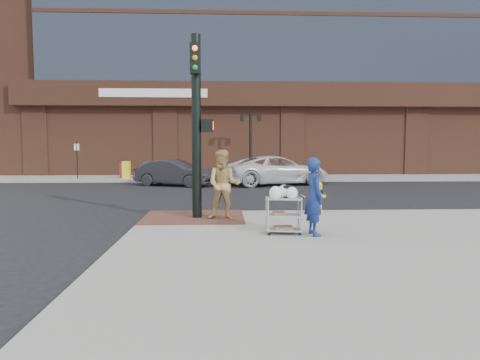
{
  "coord_description": "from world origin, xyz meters",
  "views": [
    {
      "loc": [
        0.2,
        -11.03,
        2.17
      ],
      "look_at": [
        0.67,
        0.17,
        1.25
      ],
      "focal_mm": 32.0,
      "sensor_mm": 36.0,
      "label": 1
    }
  ],
  "objects_px": {
    "traffic_signal_pole": "(197,121)",
    "utility_cart": "(284,212)",
    "woman_blue": "(314,196)",
    "sedan_dark": "(175,173)",
    "minivan_white": "(277,170)",
    "lamp_post": "(250,138)",
    "fire_hydrant": "(318,197)",
    "pedestrian_tan": "(224,185)"
  },
  "relations": [
    {
      "from": "traffic_signal_pole",
      "to": "utility_cart",
      "type": "distance_m",
      "value": 3.76
    },
    {
      "from": "woman_blue",
      "to": "sedan_dark",
      "type": "relative_size",
      "value": 0.41
    },
    {
      "from": "traffic_signal_pole",
      "to": "minivan_white",
      "type": "bearing_deg",
      "value": 72.23
    },
    {
      "from": "traffic_signal_pole",
      "to": "woman_blue",
      "type": "xyz_separation_m",
      "value": [
        2.74,
        -2.4,
        -1.81
      ]
    },
    {
      "from": "lamp_post",
      "to": "fire_hydrant",
      "type": "xyz_separation_m",
      "value": [
        1.05,
        -14.55,
        -1.98
      ]
    },
    {
      "from": "minivan_white",
      "to": "sedan_dark",
      "type": "bearing_deg",
      "value": 76.54
    },
    {
      "from": "lamp_post",
      "to": "woman_blue",
      "type": "relative_size",
      "value": 2.29
    },
    {
      "from": "sedan_dark",
      "to": "utility_cart",
      "type": "distance_m",
      "value": 13.86
    },
    {
      "from": "lamp_post",
      "to": "utility_cart",
      "type": "distance_m",
      "value": 17.6
    },
    {
      "from": "traffic_signal_pole",
      "to": "utility_cart",
      "type": "xyz_separation_m",
      "value": [
        2.07,
        -2.25,
        -2.18
      ]
    },
    {
      "from": "lamp_post",
      "to": "sedan_dark",
      "type": "xyz_separation_m",
      "value": [
        -4.32,
        -4.18,
        -1.92
      ]
    },
    {
      "from": "traffic_signal_pole",
      "to": "pedestrian_tan",
      "type": "distance_m",
      "value": 1.9
    },
    {
      "from": "lamp_post",
      "to": "utility_cart",
      "type": "relative_size",
      "value": 3.6
    },
    {
      "from": "utility_cart",
      "to": "fire_hydrant",
      "type": "xyz_separation_m",
      "value": [
        1.45,
        2.93,
        -0.02
      ]
    },
    {
      "from": "woman_blue",
      "to": "fire_hydrant",
      "type": "relative_size",
      "value": 1.84
    },
    {
      "from": "pedestrian_tan",
      "to": "traffic_signal_pole",
      "type": "bearing_deg",
      "value": 164.49
    },
    {
      "from": "fire_hydrant",
      "to": "lamp_post",
      "type": "bearing_deg",
      "value": 94.11
    },
    {
      "from": "lamp_post",
      "to": "fire_hydrant",
      "type": "distance_m",
      "value": 14.73
    },
    {
      "from": "woman_blue",
      "to": "utility_cart",
      "type": "bearing_deg",
      "value": 69.33
    },
    {
      "from": "minivan_white",
      "to": "utility_cart",
      "type": "xyz_separation_m",
      "value": [
        -1.59,
        -13.67,
        -0.14
      ]
    },
    {
      "from": "traffic_signal_pole",
      "to": "utility_cart",
      "type": "relative_size",
      "value": 4.5
    },
    {
      "from": "traffic_signal_pole",
      "to": "utility_cart",
      "type": "height_order",
      "value": "traffic_signal_pole"
    },
    {
      "from": "traffic_signal_pole",
      "to": "sedan_dark",
      "type": "bearing_deg",
      "value": 99.49
    },
    {
      "from": "fire_hydrant",
      "to": "utility_cart",
      "type": "bearing_deg",
      "value": -116.39
    },
    {
      "from": "lamp_post",
      "to": "sedan_dark",
      "type": "distance_m",
      "value": 6.32
    },
    {
      "from": "sedan_dark",
      "to": "fire_hydrant",
      "type": "relative_size",
      "value": 4.47
    },
    {
      "from": "sedan_dark",
      "to": "woman_blue",
      "type": "bearing_deg",
      "value": -139.38
    },
    {
      "from": "woman_blue",
      "to": "minivan_white",
      "type": "height_order",
      "value": "woman_blue"
    },
    {
      "from": "lamp_post",
      "to": "traffic_signal_pole",
      "type": "height_order",
      "value": "traffic_signal_pole"
    },
    {
      "from": "lamp_post",
      "to": "pedestrian_tan",
      "type": "xyz_separation_m",
      "value": [
        -1.75,
        -15.51,
        -1.52
      ]
    },
    {
      "from": "traffic_signal_pole",
      "to": "pedestrian_tan",
      "type": "xyz_separation_m",
      "value": [
        0.72,
        -0.28,
        -1.73
      ]
    },
    {
      "from": "woman_blue",
      "to": "pedestrian_tan",
      "type": "bearing_deg",
      "value": 35.58
    },
    {
      "from": "lamp_post",
      "to": "fire_hydrant",
      "type": "height_order",
      "value": "lamp_post"
    },
    {
      "from": "minivan_white",
      "to": "fire_hydrant",
      "type": "distance_m",
      "value": 10.74
    },
    {
      "from": "traffic_signal_pole",
      "to": "lamp_post",
      "type": "bearing_deg",
      "value": 80.76
    },
    {
      "from": "pedestrian_tan",
      "to": "fire_hydrant",
      "type": "xyz_separation_m",
      "value": [
        2.8,
        0.96,
        -0.46
      ]
    },
    {
      "from": "traffic_signal_pole",
      "to": "fire_hydrant",
      "type": "xyz_separation_m",
      "value": [
        3.52,
        0.67,
        -2.2
      ]
    },
    {
      "from": "minivan_white",
      "to": "pedestrian_tan",
      "type": "bearing_deg",
      "value": 148.61
    },
    {
      "from": "woman_blue",
      "to": "pedestrian_tan",
      "type": "distance_m",
      "value": 2.92
    },
    {
      "from": "minivan_white",
      "to": "fire_hydrant",
      "type": "height_order",
      "value": "minivan_white"
    },
    {
      "from": "lamp_post",
      "to": "traffic_signal_pole",
      "type": "bearing_deg",
      "value": -99.24
    },
    {
      "from": "pedestrian_tan",
      "to": "minivan_white",
      "type": "height_order",
      "value": "pedestrian_tan"
    }
  ]
}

